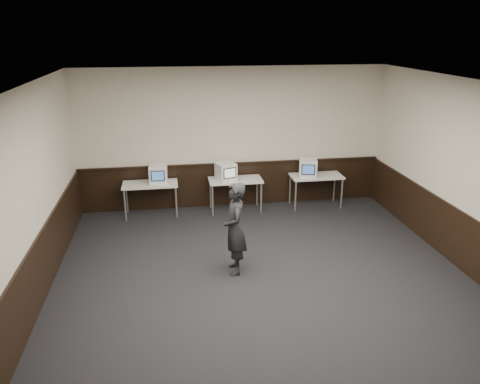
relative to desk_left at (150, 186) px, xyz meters
name	(u,v)px	position (x,y,z in m)	size (l,w,h in m)	color
floor	(268,292)	(1.90, -3.60, -0.68)	(8.00, 8.00, 0.00)	black
ceiling	(273,88)	(1.90, -3.60, 2.52)	(8.00, 8.00, 0.00)	white
back_wall	(233,138)	(1.90, 0.40, 0.92)	(7.00, 7.00, 0.00)	beige
left_wall	(21,212)	(-1.60, -3.60, 0.92)	(8.00, 8.00, 0.00)	beige
wainscot_back	(233,184)	(1.90, 0.38, -0.18)	(6.98, 0.04, 1.00)	black
wainscot_left	(34,282)	(-1.58, -3.60, -0.18)	(0.04, 7.98, 1.00)	black
wainscot_right	(473,249)	(5.38, -3.60, -0.18)	(0.04, 7.98, 1.00)	black
wainscot_rail	(233,163)	(1.90, 0.36, 0.34)	(6.98, 0.06, 0.04)	black
desk_left	(150,186)	(0.00, 0.00, 0.00)	(1.20, 0.60, 0.75)	silver
desk_center	(235,182)	(1.90, 0.00, 0.00)	(1.20, 0.60, 0.75)	silver
desk_right	(316,178)	(3.80, 0.00, 0.00)	(1.20, 0.60, 0.75)	silver
emac_left	(158,174)	(0.19, 0.03, 0.27)	(0.41, 0.44, 0.39)	white
emac_center	(226,172)	(1.69, -0.02, 0.27)	(0.50, 0.51, 0.39)	white
emac_right	(308,168)	(3.58, -0.04, 0.27)	(0.50, 0.51, 0.40)	white
person	(235,229)	(1.48, -2.84, 0.12)	(0.58, 0.38, 1.60)	black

